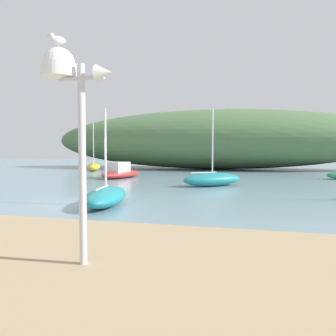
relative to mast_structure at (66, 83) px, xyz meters
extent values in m
plane|color=#7A99A8|center=(-3.30, 6.71, -3.15)|extent=(120.00, 120.00, 0.00)
ellipsoid|color=#517547|center=(-1.92, 32.90, 0.10)|extent=(37.29, 10.91, 6.51)
cylinder|color=silver|center=(0.27, 0.00, -1.33)|extent=(0.12, 0.12, 3.24)
cylinder|color=silver|center=(0.27, 0.00, 0.07)|extent=(0.80, 0.07, 0.07)
cylinder|color=white|center=(-0.13, 0.00, 0.21)|extent=(0.56, 0.56, 0.22)
sphere|color=white|center=(-0.13, 0.00, 0.32)|extent=(0.52, 0.52, 0.52)
cone|color=silver|center=(0.67, 0.00, 0.13)|extent=(0.26, 0.27, 0.27)
cylinder|color=orange|center=(-0.12, -0.02, 0.60)|extent=(0.01, 0.01, 0.05)
cylinder|color=orange|center=(-0.14, 0.02, 0.60)|extent=(0.01, 0.01, 0.05)
ellipsoid|color=white|center=(-0.13, 0.00, 0.69)|extent=(0.25, 0.21, 0.13)
ellipsoid|color=#9EA0A8|center=(-0.13, 0.00, 0.71)|extent=(0.23, 0.19, 0.04)
sphere|color=white|center=(-0.21, -0.05, 0.76)|extent=(0.09, 0.09, 0.09)
cone|color=gold|center=(-0.27, -0.09, 0.75)|extent=(0.06, 0.05, 0.02)
ellipsoid|color=teal|center=(0.46, 14.63, -2.76)|extent=(3.74, 3.52, 0.78)
cylinder|color=silver|center=(0.46, 14.63, -0.66)|extent=(0.08, 0.08, 3.89)
cylinder|color=silver|center=(0.04, 14.26, -2.36)|extent=(1.31, 1.16, 0.06)
ellipsoid|color=gold|center=(-13.06, 26.33, -2.77)|extent=(2.59, 3.85, 0.77)
cylinder|color=silver|center=(-13.06, 26.33, -0.50)|extent=(0.08, 0.08, 4.23)
cylinder|color=silver|center=(-12.84, 25.82, -2.36)|extent=(0.69, 1.53, 0.06)
ellipsoid|color=#B72D28|center=(-6.83, 18.57, -2.85)|extent=(2.40, 4.57, 0.59)
cube|color=silver|center=(-6.92, 18.15, -2.35)|extent=(1.50, 1.74, 0.83)
ellipsoid|color=teal|center=(-2.44, 6.62, -2.80)|extent=(2.04, 3.92, 0.69)
cylinder|color=silver|center=(-2.44, 6.62, -1.11)|extent=(0.08, 0.08, 3.11)
cylinder|color=silver|center=(-2.33, 6.07, -2.42)|extent=(0.39, 1.66, 0.06)
camera|label=1|loc=(3.03, -4.98, -1.08)|focal=36.55mm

